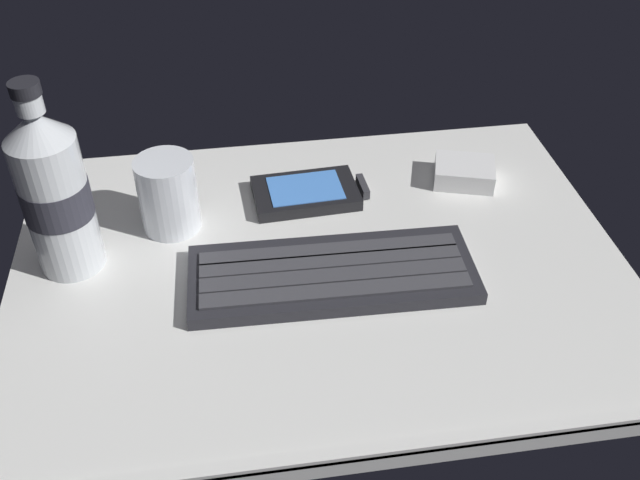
# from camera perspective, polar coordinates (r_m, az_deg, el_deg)

# --- Properties ---
(ground_plane) EXTENTS (0.64, 0.48, 0.03)m
(ground_plane) POSITION_cam_1_polar(r_m,az_deg,el_deg) (0.76, 0.03, -2.42)
(ground_plane) COLOR silver
(keyboard) EXTENTS (0.29, 0.12, 0.02)m
(keyboard) POSITION_cam_1_polar(r_m,az_deg,el_deg) (0.73, 0.98, -2.68)
(keyboard) COLOR #232328
(keyboard) RESTS_ON ground_plane
(handheld_device) EXTENTS (0.13, 0.08, 0.02)m
(handheld_device) POSITION_cam_1_polar(r_m,az_deg,el_deg) (0.84, -0.72, 3.77)
(handheld_device) COLOR black
(handheld_device) RESTS_ON ground_plane
(juice_cup) EXTENTS (0.06, 0.06, 0.09)m
(juice_cup) POSITION_cam_1_polar(r_m,az_deg,el_deg) (0.80, -11.88, 3.34)
(juice_cup) COLOR silver
(juice_cup) RESTS_ON ground_plane
(water_bottle) EXTENTS (0.07, 0.07, 0.21)m
(water_bottle) POSITION_cam_1_polar(r_m,az_deg,el_deg) (0.75, -20.23, 3.53)
(water_bottle) COLOR silver
(water_bottle) RESTS_ON ground_plane
(charger_block) EXTENTS (0.08, 0.07, 0.02)m
(charger_block) POSITION_cam_1_polar(r_m,az_deg,el_deg) (0.89, 11.32, 5.26)
(charger_block) COLOR white
(charger_block) RESTS_ON ground_plane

